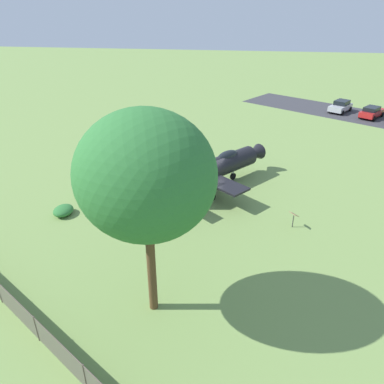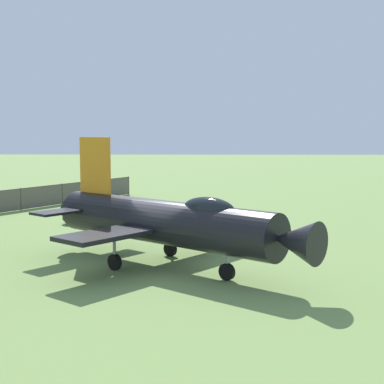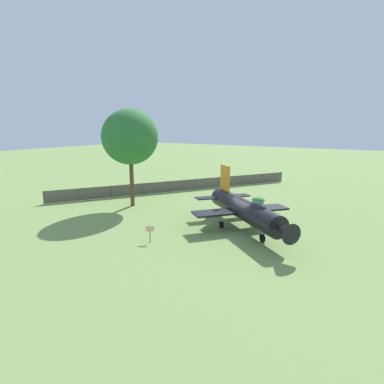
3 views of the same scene
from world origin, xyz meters
TOP-DOWN VIEW (x-y plane):
  - ground_plane at (0.00, 0.00)m, footprint 200.00×200.00m
  - display_jet at (0.24, 0.29)m, footprint 9.73×10.86m
  - shade_tree at (-1.20, -13.31)m, footprint 6.00×5.56m
  - shrub_near_fence at (-9.85, -5.46)m, footprint 1.37×1.62m
  - shrub_by_tree at (-9.54, -2.38)m, footprint 1.28×1.44m
  - info_plaque at (6.36, -4.66)m, footprint 0.68×0.72m
  - parked_car_red at (19.11, 24.47)m, footprint 4.01×4.56m
  - parked_car_silver at (15.62, 26.93)m, footprint 3.83×4.46m

SIDE VIEW (x-z plane):
  - ground_plane at x=0.00m, z-range 0.00..0.00m
  - shrub_by_tree at x=-9.54m, z-range 0.00..0.65m
  - shrub_near_fence at x=-9.85m, z-range 0.00..0.67m
  - parked_car_red at x=19.11m, z-range 0.03..1.55m
  - parked_car_silver at x=15.62m, z-range 0.02..1.60m
  - info_plaque at x=6.36m, z-range 0.28..1.43m
  - display_jet at x=0.24m, z-range -0.68..4.21m
  - shade_tree at x=-1.20m, z-range 2.19..12.30m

